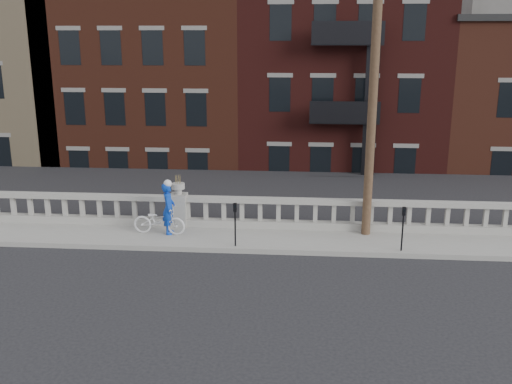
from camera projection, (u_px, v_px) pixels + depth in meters
ground at (149, 277)px, 15.54m from camera, size 120.00×120.00×0.00m
sidewalk at (173, 237)px, 18.40m from camera, size 32.00×2.20×0.15m
balustrade at (179, 212)px, 19.17m from camera, size 28.00×0.34×1.03m
planter_pedestal at (179, 206)px, 19.12m from camera, size 0.55×0.55×1.76m
lower_level at (248, 96)px, 36.97m from camera, size 80.00×44.00×20.80m
utility_pole at (374, 74)px, 17.15m from camera, size 1.60×0.28×10.00m
parking_meter_b at (235, 220)px, 17.18m from camera, size 0.10×0.09×1.36m
parking_meter_c at (403, 224)px, 16.79m from camera, size 0.10×0.09×1.36m
bicycle at (159, 221)px, 18.36m from camera, size 1.76×0.74×0.90m
cyclist at (169, 208)px, 18.32m from camera, size 0.45×0.65×1.68m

